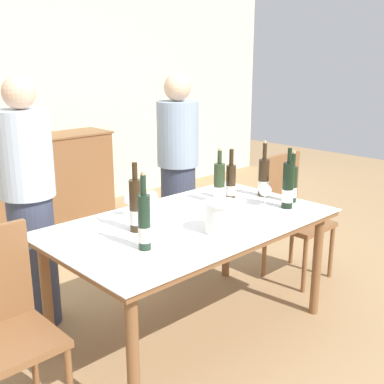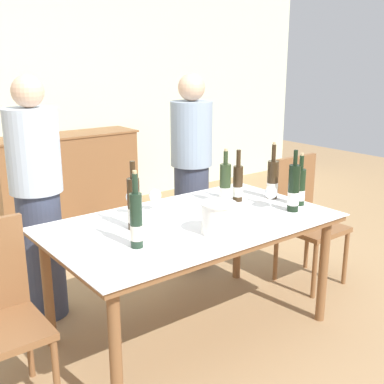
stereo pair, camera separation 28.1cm
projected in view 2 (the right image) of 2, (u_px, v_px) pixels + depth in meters
ground_plane at (192, 331)px, 3.07m from camera, size 12.00×12.00×0.00m
back_wall at (18, 86)px, 4.89m from camera, size 8.00×0.10×2.80m
sideboard_cabinet at (67, 177)px, 5.13m from camera, size 1.54×0.46×0.91m
dining_table at (192, 232)px, 2.88m from camera, size 1.71×1.00×0.74m
ice_bucket at (219, 217)px, 2.65m from camera, size 0.20×0.20×0.18m
wine_bottle_0 at (300, 188)px, 3.15m from camera, size 0.07×0.07×0.35m
wine_bottle_1 at (136, 221)px, 2.44m from camera, size 0.07×0.07×0.40m
wine_bottle_2 at (134, 205)px, 2.70m from camera, size 0.07×0.07×0.39m
wine_bottle_3 at (273, 180)px, 3.30m from camera, size 0.08×0.08×0.39m
wine_bottle_4 at (225, 185)px, 3.17m from camera, size 0.07×0.07×0.37m
wine_bottle_5 at (238, 184)px, 3.23m from camera, size 0.07×0.07×0.35m
wine_bottle_6 at (294, 190)px, 3.02m from camera, size 0.07×0.07×0.39m
wine_glass_0 at (132, 198)px, 2.96m from camera, size 0.07×0.07×0.15m
wine_glass_1 at (155, 196)px, 3.04m from camera, size 0.08×0.08×0.14m
wine_glass_2 at (271, 193)px, 3.08m from camera, size 0.08×0.08×0.15m
chair_right_end at (304, 212)px, 3.67m from camera, size 0.42×0.42×0.96m
person_host at (38, 202)px, 3.07m from camera, size 0.33×0.33×1.59m
person_guest_left at (192, 173)px, 3.86m from camera, size 0.33×0.33×1.57m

